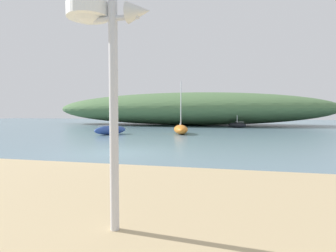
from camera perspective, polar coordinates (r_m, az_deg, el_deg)
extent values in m
plane|color=slate|center=(12.51, -10.05, -5.46)|extent=(120.00, 120.00, 0.00)
ellipsoid|color=#517547|center=(39.47, 4.15, 3.57)|extent=(39.62, 13.65, 4.57)
cylinder|color=silver|center=(3.76, -11.15, 2.12)|extent=(0.12, 0.12, 3.12)
cylinder|color=silver|center=(3.96, -11.34, 20.97)|extent=(0.72, 0.07, 0.07)
cylinder|color=white|center=(4.15, -16.21, 21.86)|extent=(0.57, 0.57, 0.18)
sphere|color=white|center=(4.18, -16.23, 23.03)|extent=(0.52, 0.52, 0.52)
cone|color=silver|center=(3.85, -6.09, 22.48)|extent=(0.31, 0.28, 0.28)
ellipsoid|color=#2D4C9E|center=(22.64, -11.81, -0.85)|extent=(2.22, 2.99, 0.71)
cylinder|color=silver|center=(22.60, -11.85, 2.93)|extent=(0.08, 0.08, 2.70)
cylinder|color=silver|center=(22.37, -12.75, 0.11)|extent=(0.71, 1.18, 0.06)
ellipsoid|color=black|center=(33.14, 14.10, 0.20)|extent=(2.49, 2.31, 0.61)
cylinder|color=silver|center=(33.10, 14.13, 2.60)|extent=(0.08, 0.08, 2.54)
cylinder|color=silver|center=(32.87, 14.63, 0.82)|extent=(0.93, 0.82, 0.06)
ellipsoid|color=orange|center=(22.89, 2.66, -0.70)|extent=(1.98, 3.55, 0.75)
cylinder|color=silver|center=(22.86, 2.68, 4.49)|extent=(0.08, 0.08, 3.84)
cylinder|color=silver|center=(23.38, 2.57, 0.36)|extent=(0.46, 1.48, 0.06)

